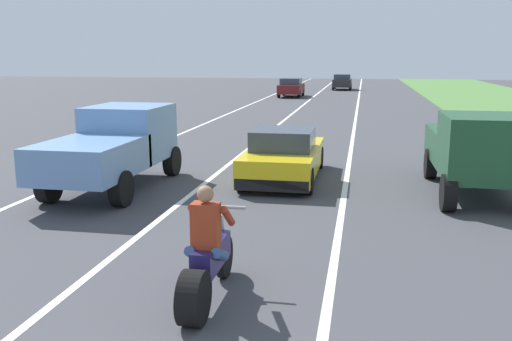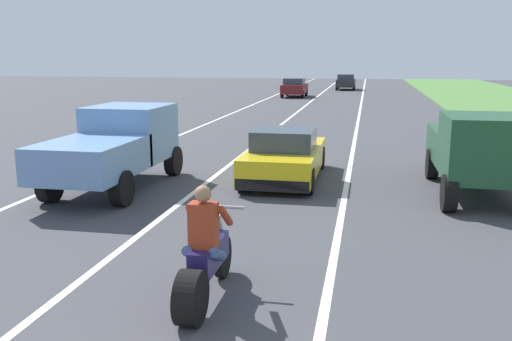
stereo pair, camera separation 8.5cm
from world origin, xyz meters
name	(u,v)px [view 2 (the right image)]	position (x,y,z in m)	size (l,w,h in m)	color
lane_stripe_left_solid	(183,134)	(-5.40, 20.00, 0.00)	(0.14, 120.00, 0.01)	white
lane_stripe_right_solid	(355,139)	(1.80, 20.00, 0.00)	(0.14, 120.00, 0.01)	white
lane_stripe_centre_dashed	(266,136)	(-1.80, 20.00, 0.00)	(0.14, 120.00, 0.01)	white
motorcycle_with_rider	(204,261)	(0.22, 4.24, 0.59)	(0.70, 2.21, 1.62)	black
sports_car_yellow	(285,156)	(0.14, 12.05, 0.63)	(1.84, 4.30, 1.37)	yellow
pickup_truck_left_lane_light_blue	(116,144)	(-3.84, 10.27, 1.11)	(2.02, 4.80, 1.98)	#6B93C6
pickup_truck_right_shoulder_dark_green	(480,148)	(4.88, 11.32, 1.11)	(2.02, 4.80, 1.98)	#1E4C2D
distant_car_far_ahead	(294,87)	(-3.59, 42.70, 0.77)	(1.80, 4.00, 1.50)	maroon
distant_car_further_ahead	(346,82)	(0.07, 53.33, 0.77)	(1.80, 4.00, 1.50)	#262628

